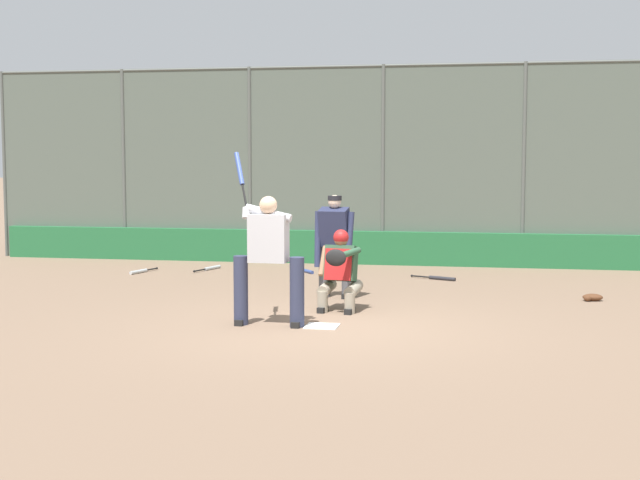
# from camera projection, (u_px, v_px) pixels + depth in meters

# --- Properties ---
(ground_plane) EXTENTS (160.00, 160.00, 0.00)m
(ground_plane) POSITION_uv_depth(u_px,v_px,m) (322.00, 327.00, 11.71)
(ground_plane) COLOR #7A604C
(home_plate_marker) EXTENTS (0.43, 0.43, 0.01)m
(home_plate_marker) POSITION_uv_depth(u_px,v_px,m) (322.00, 326.00, 11.71)
(home_plate_marker) COLOR white
(home_plate_marker) RESTS_ON ground_plane
(backstop_fence) EXTENTS (17.13, 0.08, 4.12)m
(backstop_fence) POSITION_uv_depth(u_px,v_px,m) (383.00, 161.00, 18.39)
(backstop_fence) COLOR #515651
(backstop_fence) RESTS_ON ground_plane
(padding_wall) EXTENTS (16.71, 0.18, 0.69)m
(padding_wall) POSITION_uv_depth(u_px,v_px,m) (382.00, 248.00, 18.46)
(padding_wall) COLOR #236638
(padding_wall) RESTS_ON ground_plane
(bleachers_beyond) EXTENTS (11.94, 3.05, 1.80)m
(bleachers_beyond) POSITION_uv_depth(u_px,v_px,m) (273.00, 224.00, 21.88)
(bleachers_beyond) COLOR slate
(bleachers_beyond) RESTS_ON ground_plane
(batter_at_plate) EXTENTS (1.07, 0.64, 2.29)m
(batter_at_plate) POSITION_uv_depth(u_px,v_px,m) (268.00, 255.00, 11.69)
(batter_at_plate) COLOR #2D334C
(batter_at_plate) RESTS_ON ground_plane
(catcher_behind_plate) EXTENTS (0.64, 0.77, 1.18)m
(catcher_behind_plate) POSITION_uv_depth(u_px,v_px,m) (340.00, 269.00, 12.83)
(catcher_behind_plate) COLOR gray
(catcher_behind_plate) RESTS_ON ground_plane
(umpire_home) EXTENTS (0.66, 0.45, 1.63)m
(umpire_home) POSITION_uv_depth(u_px,v_px,m) (335.00, 243.00, 14.01)
(umpire_home) COLOR #4C4C51
(umpire_home) RESTS_ON ground_plane
(spare_bat_near_backstop) EXTENTS (0.31, 0.87, 0.07)m
(spare_bat_near_backstop) POSITION_uv_depth(u_px,v_px,m) (210.00, 268.00, 17.63)
(spare_bat_near_backstop) COLOR black
(spare_bat_near_backstop) RESTS_ON ground_plane
(spare_bat_by_padding) EXTENTS (0.28, 0.82, 0.07)m
(spare_bat_by_padding) POSITION_uv_depth(u_px,v_px,m) (141.00, 271.00, 17.15)
(spare_bat_by_padding) COLOR black
(spare_bat_by_padding) RESTS_ON ground_plane
(spare_bat_third_base_side) EXTENTS (0.53, 0.66, 0.07)m
(spare_bat_third_base_side) POSITION_uv_depth(u_px,v_px,m) (306.00, 271.00, 17.23)
(spare_bat_third_base_side) COLOR black
(spare_bat_third_base_side) RESTS_ON ground_plane
(spare_bat_first_base_side) EXTENTS (0.85, 0.42, 0.07)m
(spare_bat_first_base_side) POSITION_uv_depth(u_px,v_px,m) (439.00, 278.00, 16.18)
(spare_bat_first_base_side) COLOR black
(spare_bat_first_base_side) RESTS_ON ground_plane
(fielding_glove_on_dirt) EXTENTS (0.31, 0.23, 0.11)m
(fielding_glove_on_dirt) POSITION_uv_depth(u_px,v_px,m) (592.00, 297.00, 13.80)
(fielding_glove_on_dirt) COLOR #56331E
(fielding_glove_on_dirt) RESTS_ON ground_plane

